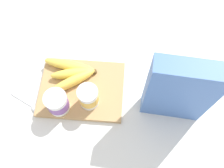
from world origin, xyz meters
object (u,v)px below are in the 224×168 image
at_px(yogurt_cup_front, 88,97).
at_px(spoon, 30,105).
at_px(banana_bunch, 71,73).
at_px(cutting_board, 82,89).
at_px(yogurt_cup_back, 57,103).
at_px(cereal_box, 179,92).

distance_m(yogurt_cup_front, spoon, 0.21).
distance_m(banana_bunch, spoon, 0.18).
height_order(cutting_board, banana_bunch, banana_bunch).
height_order(cutting_board, spoon, cutting_board).
bearing_deg(spoon, yogurt_cup_back, 178.44).
xyz_separation_m(cereal_box, yogurt_cup_back, (0.37, 0.03, -0.09)).
distance_m(yogurt_cup_front, yogurt_cup_back, 0.10).
distance_m(cutting_board, spoon, 0.19).
bearing_deg(cereal_box, spoon, -172.44).
bearing_deg(yogurt_cup_front, cutting_board, -55.54).
relative_size(cereal_box, yogurt_cup_front, 3.32).
relative_size(cereal_box, banana_bunch, 1.46).
xyz_separation_m(cutting_board, banana_bunch, (0.04, -0.05, 0.03)).
relative_size(cereal_box, spoon, 2.30).
bearing_deg(yogurt_cup_front, yogurt_cup_back, 14.95).
xyz_separation_m(yogurt_cup_front, spoon, (0.21, 0.02, -0.06)).
relative_size(cereal_box, yogurt_cup_back, 3.50).
bearing_deg(spoon, cereal_box, -176.72).
relative_size(yogurt_cup_back, spoon, 0.66).
height_order(cereal_box, yogurt_cup_front, cereal_box).
xyz_separation_m(cereal_box, spoon, (0.48, 0.03, -0.14)).
relative_size(cutting_board, spoon, 2.32).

